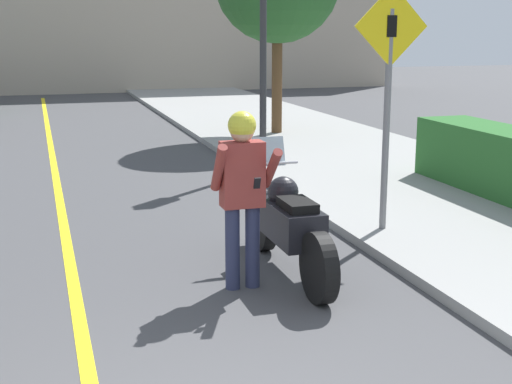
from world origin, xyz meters
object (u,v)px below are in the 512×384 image
Objects in this scene: crossing_sign at (388,86)px; traffic_light at (264,11)px; motorcycle at (288,224)px; person_biker at (242,182)px.

traffic_light reaches higher than crossing_sign.
traffic_light is (1.43, 5.31, 2.24)m from motorcycle.
motorcycle is at bearing -105.10° from traffic_light.
person_biker is at bearing -150.95° from crossing_sign.
crossing_sign reaches higher than person_biker.
motorcycle is at bearing -150.16° from crossing_sign.
traffic_light reaches higher than person_biker.
motorcycle is 2.19m from crossing_sign.
crossing_sign is (2.09, 1.16, 0.76)m from person_biker.
crossing_sign is at bearing 29.05° from person_biker.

